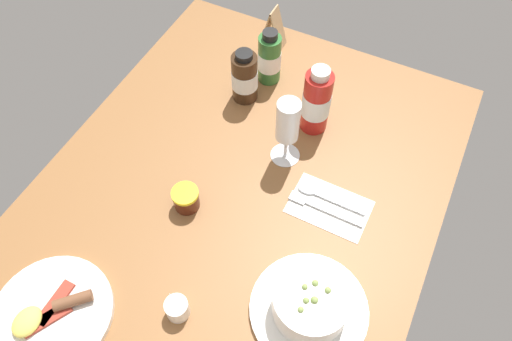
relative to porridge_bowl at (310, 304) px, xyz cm
name	(u,v)px	position (x,y,z in cm)	size (l,w,h in cm)	color
ground_plane	(236,199)	(16.30, 24.04, -5.26)	(110.00, 84.00, 3.00)	brown
porridge_bowl	(310,304)	(0.00, 0.00, 0.00)	(22.24, 22.24, 8.70)	white
cutlery_setting	(327,205)	(22.70, 5.21, -3.49)	(11.31, 17.10, 0.90)	white
creamer_jug	(177,308)	(-11.02, 21.78, -1.55)	(4.42, 5.22, 4.90)	white
wine_glass	(288,124)	(30.84, 18.79, 7.48)	(6.73, 6.73, 17.41)	white
jam_jar	(186,199)	(9.66, 32.16, -1.19)	(5.72, 5.72, 5.07)	#501F11
sauce_bottle_green	(269,58)	(51.45, 32.72, 2.98)	(5.77, 5.77, 14.86)	#337233
sauce_bottle_brown	(245,77)	(43.10, 35.32, 2.80)	(6.35, 6.35, 14.24)	#382314
sauce_bottle_red	(316,102)	(41.94, 16.52, 4.54)	(6.52, 6.52, 18.07)	#B21E19
breakfast_plate	(51,314)	(-21.98, 42.52, -2.82)	(22.58, 22.58, 3.70)	white
menu_card	(273,27)	(63.48, 37.26, 1.87)	(4.66, 6.20, 11.37)	tan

